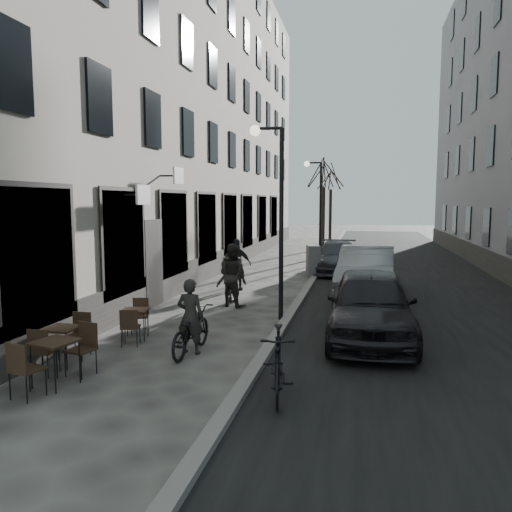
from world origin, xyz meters
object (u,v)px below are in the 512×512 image
at_px(bistro_set_a, 56,358).
at_px(bicycle, 191,331).
at_px(bistro_set_c, 135,321).
at_px(car_near, 371,305).
at_px(moped, 278,363).
at_px(pedestrian_far, 236,264).
at_px(streetlamp_far, 317,200).
at_px(pedestrian_near, 232,275).
at_px(tree_near, 324,173).
at_px(car_far, 337,257).
at_px(bistro_set_b, 62,342).
at_px(pedestrian_mid, 232,277).
at_px(streetlamp_near, 275,200).
at_px(tree_far, 331,178).
at_px(utility_cabinet, 313,261).
at_px(car_mid, 366,271).

relative_size(bistro_set_a, bicycle, 0.90).
distance_m(bistro_set_c, bicycle, 1.76).
height_order(car_near, moped, car_near).
bearing_deg(pedestrian_far, bistro_set_a, -114.15).
bearing_deg(bicycle, bistro_set_a, 57.05).
bearing_deg(streetlamp_far, bicycle, -94.37).
distance_m(pedestrian_near, car_near, 4.87).
distance_m(tree_near, pedestrian_far, 11.76).
distance_m(bistro_set_c, car_far, 12.40).
height_order(bistro_set_b, car_near, car_near).
bearing_deg(bistro_set_c, pedestrian_mid, 62.48).
height_order(bistro_set_a, car_far, car_far).
height_order(tree_near, pedestrian_far, tree_near).
distance_m(streetlamp_near, pedestrian_mid, 3.51).
bearing_deg(pedestrian_near, tree_far, -70.73).
relative_size(bicycle, pedestrian_mid, 1.16).
relative_size(pedestrian_near, moped, 1.01).
xyz_separation_m(bistro_set_b, pedestrian_far, (1.22, 8.63, 0.46)).
bearing_deg(bistro_set_b, bicycle, 29.42).
height_order(pedestrian_near, pedestrian_mid, pedestrian_near).
bearing_deg(streetlamp_near, tree_far, 89.80).
bearing_deg(pedestrian_near, car_near, 168.89).
relative_size(bistro_set_a, car_near, 0.35).
height_order(bistro_set_c, pedestrian_near, pedestrian_near).
distance_m(pedestrian_far, moped, 9.79).
height_order(bistro_set_c, car_far, car_far).
relative_size(bicycle, pedestrian_near, 0.97).
distance_m(tree_near, tree_far, 6.00).
distance_m(utility_cabinet, pedestrian_far, 4.26).
bearing_deg(tree_near, car_mid, -78.15).
xyz_separation_m(bicycle, car_far, (2.34, 12.50, 0.19)).
bearing_deg(tree_far, streetlamp_far, -90.46).
relative_size(pedestrian_near, pedestrian_far, 1.03).
bearing_deg(pedestrian_mid, car_near, 99.09).
distance_m(pedestrian_near, car_mid, 4.67).
bearing_deg(car_far, streetlamp_far, 111.79).
height_order(tree_near, car_mid, tree_near).
relative_size(pedestrian_near, car_far, 0.41).
bearing_deg(tree_near, pedestrian_near, -96.62).
distance_m(streetlamp_near, tree_near, 15.08).
relative_size(pedestrian_far, moped, 0.98).
xyz_separation_m(car_near, car_mid, (-0.07, 5.33, 0.02)).
bearing_deg(bicycle, pedestrian_far, -79.64).
xyz_separation_m(tree_far, car_near, (2.40, -22.44, -3.86)).
distance_m(streetlamp_near, car_mid, 5.14).
bearing_deg(streetlamp_near, bistro_set_b, -126.15).
bearing_deg(pedestrian_far, bistro_set_c, -115.70).
bearing_deg(streetlamp_far, bistro_set_b, -101.37).
distance_m(bicycle, moped, 2.87).
relative_size(tree_near, utility_cabinet, 4.31).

